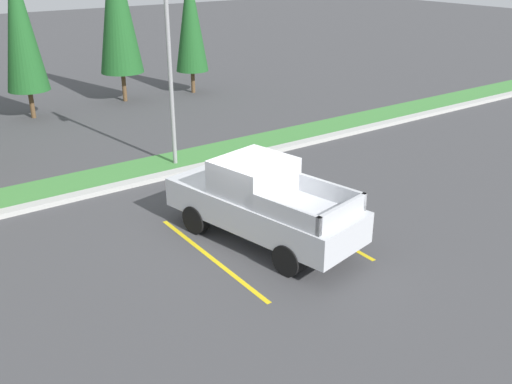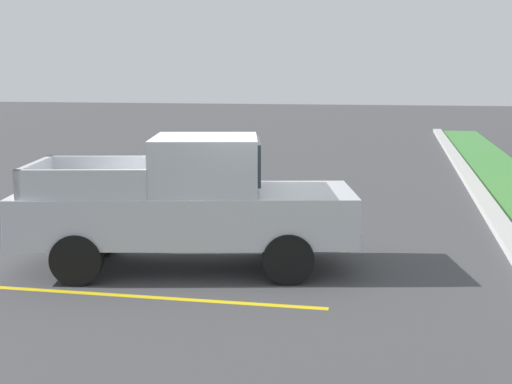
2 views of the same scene
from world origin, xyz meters
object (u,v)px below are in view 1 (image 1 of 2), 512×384
pickup_truck_main (261,202)px  street_light (171,51)px  cypress_tree_right_inner (19,24)px  cypress_tree_far_right (190,18)px  cypress_tree_rightmost (117,2)px

pickup_truck_main → street_light: size_ratio=0.83×
pickup_truck_main → street_light: 6.66m
street_light → cypress_tree_right_inner: size_ratio=0.98×
street_light → cypress_tree_right_inner: (-2.28, 8.96, 0.13)m
street_light → cypress_tree_far_right: size_ratio=1.06×
pickup_truck_main → cypress_tree_right_inner: bearing=95.6°
cypress_tree_rightmost → cypress_tree_far_right: size_ratio=1.24×
pickup_truck_main → cypress_tree_rightmost: 16.09m
pickup_truck_main → street_light: street_light is taller
pickup_truck_main → cypress_tree_right_inner: cypress_tree_right_inner is taller
cypress_tree_rightmost → cypress_tree_far_right: bearing=-5.8°
street_light → cypress_tree_rightmost: (2.19, 9.43, 0.71)m
cypress_tree_right_inner → cypress_tree_far_right: (8.04, 0.11, -0.32)m
street_light → cypress_tree_far_right: bearing=57.6°
street_light → cypress_tree_far_right: street_light is taller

